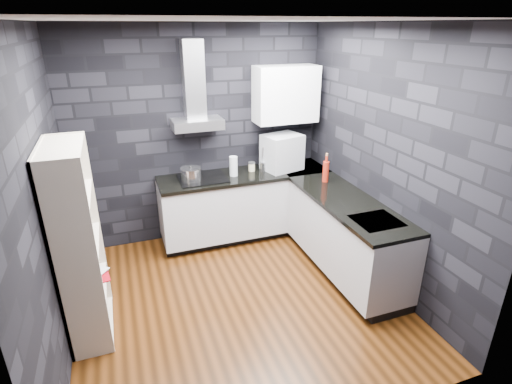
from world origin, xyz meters
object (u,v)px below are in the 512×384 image
storage_jar (252,167)px  bookshelf (79,245)px  red_bottle (326,172)px  utensil_crock (263,166)px  pot (191,175)px  fruit_bowl (77,248)px  appliance_garage (282,153)px  glass_vase (233,166)px

storage_jar → bookshelf: 2.41m
red_bottle → bookshelf: 2.83m
utensil_crock → storage_jar: bearing=164.9°
pot → storage_jar: pot is taller
bookshelf → fruit_bowl: bookshelf is taller
pot → storage_jar: 0.82m
pot → utensil_crock: bearing=3.5°
storage_jar → utensil_crock: utensil_crock is taller
appliance_garage → red_bottle: size_ratio=1.86×
red_bottle → fruit_bowl: 2.85m
pot → fruit_bowl: 1.78m
fruit_bowl → appliance_garage: bearing=28.8°
glass_vase → utensil_crock: (0.42, 0.05, -0.07)m
appliance_garage → glass_vase: bearing=167.7°
appliance_garage → fruit_bowl: (-2.44, -1.34, -0.19)m
glass_vase → storage_jar: bearing=17.6°
glass_vase → pot: bearing=-178.6°
glass_vase → storage_jar: 0.29m
utensil_crock → fruit_bowl: utensil_crock is taller
glass_vase → utensil_crock: 0.43m
storage_jar → glass_vase: bearing=-162.4°
glass_vase → appliance_garage: 0.68m
utensil_crock → appliance_garage: (0.25, -0.02, 0.17)m
glass_vase → appliance_garage: appliance_garage is taller
pot → storage_jar: size_ratio=2.34×
bookshelf → fruit_bowl: 0.12m
appliance_garage → bookshelf: bearing=-167.9°
utensil_crock → red_bottle: size_ratio=0.46×
appliance_garage → red_bottle: 0.69m
appliance_garage → storage_jar: bearing=156.9°
glass_vase → red_bottle: (0.99, -0.57, 0.00)m
storage_jar → utensil_crock: bearing=-15.1°
glass_vase → fruit_bowl: bearing=-143.4°
pot → bookshelf: (-1.22, -1.18, -0.08)m
red_bottle → fruit_bowl: (-2.76, -0.74, -0.09)m
storage_jar → appliance_garage: bearing=-8.5°
red_bottle → pot: bearing=160.0°
storage_jar → fruit_bowl: bearing=-145.5°
appliance_garage → utensil_crock: bearing=161.0°
pot → fruit_bowl: size_ratio=1.14×
appliance_garage → bookshelf: size_ratio=0.26×
bookshelf → fruit_bowl: (0.00, -0.12, 0.04)m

